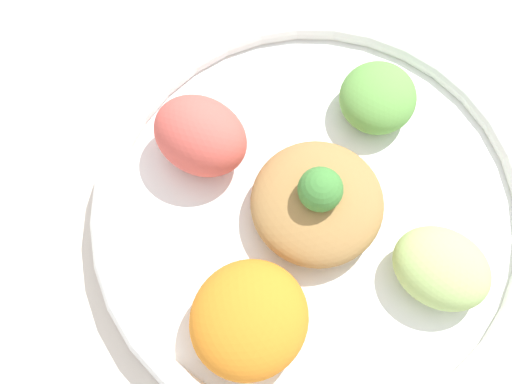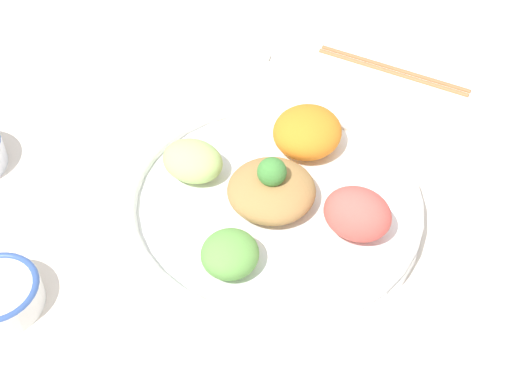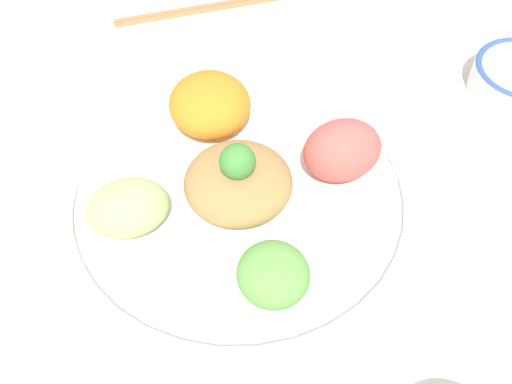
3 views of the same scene
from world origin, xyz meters
TOP-DOWN VIEW (x-y plane):
  - ground_plane at (0.00, 0.00)m, footprint 2.40×2.40m
  - salad_platter at (-0.04, -0.02)m, footprint 0.36×0.36m
  - chopsticks_pair_near at (0.18, 0.22)m, footprint 0.20×0.15m
  - serving_spoon_main at (-0.07, 0.31)m, footprint 0.13×0.07m

SIDE VIEW (x-z plane):
  - ground_plane at x=0.00m, z-range 0.00..0.00m
  - serving_spoon_main at x=-0.07m, z-range 0.00..0.01m
  - chopsticks_pair_near at x=0.18m, z-range 0.00..0.01m
  - salad_platter at x=-0.04m, z-range -0.02..0.07m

